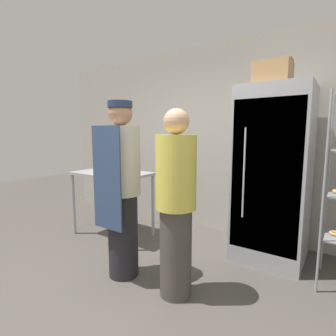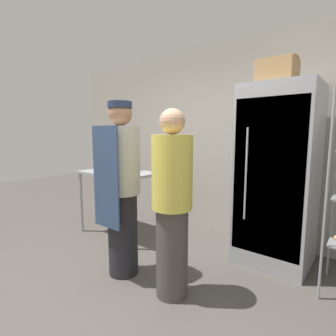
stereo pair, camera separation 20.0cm
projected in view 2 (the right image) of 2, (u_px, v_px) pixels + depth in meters
The scene contains 9 objects.
ground_plane at pixel (121, 302), 2.31m from camera, with size 14.00×14.00×0.00m, color #4C4742.
back_wall at pixel (231, 140), 3.79m from camera, with size 6.40×0.12×2.75m, color #ADA89E.
refrigerator at pixel (277, 176), 2.94m from camera, with size 0.77×0.78×1.99m.
prep_counter at pixel (118, 179), 3.79m from camera, with size 1.08×0.67×0.92m.
donut_box at pixel (112, 169), 3.66m from camera, with size 0.26×0.20×0.24m.
blender_pitcher at pixel (133, 161), 3.90m from camera, with size 0.12×0.12×0.30m.
cardboard_storage_box at pixel (277, 71), 2.74m from camera, with size 0.37×0.35×0.26m.
person_baker at pixel (121, 187), 2.67m from camera, with size 0.38×0.40×1.78m.
person_customer at pixel (172, 204), 2.30m from camera, with size 0.36×0.36×1.68m.
Camera 2 is at (1.65, -1.41, 1.48)m, focal length 28.00 mm.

